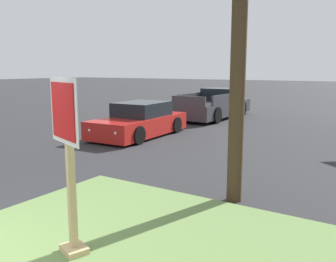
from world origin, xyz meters
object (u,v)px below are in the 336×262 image
at_px(manhole_cover, 120,208).
at_px(pickup_truck_charcoal, 215,106).
at_px(parked_sedan_red, 140,121).
at_px(stop_sign, 69,167).

bearing_deg(manhole_cover, pickup_truck_charcoal, 107.99).
bearing_deg(parked_sedan_red, pickup_truck_charcoal, 88.81).
height_order(manhole_cover, parked_sedan_red, parked_sedan_red).
bearing_deg(stop_sign, manhole_cover, 110.32).
bearing_deg(manhole_cover, parked_sedan_red, 124.37).
bearing_deg(parked_sedan_red, stop_sign, -58.40).
height_order(parked_sedan_red, pickup_truck_charcoal, pickup_truck_charcoal).
relative_size(stop_sign, manhole_cover, 3.26).
xyz_separation_m(parked_sedan_red, pickup_truck_charcoal, (0.13, 6.15, 0.08)).
bearing_deg(stop_sign, parked_sedan_red, 121.60).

